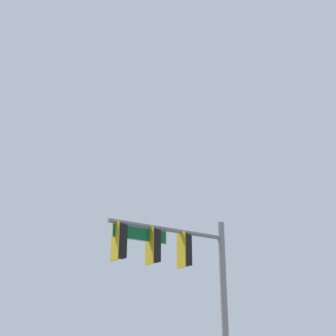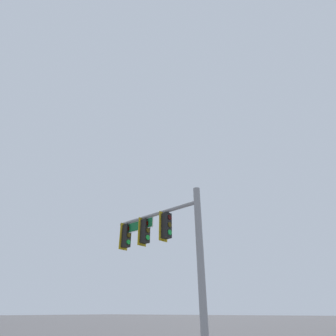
% 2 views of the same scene
% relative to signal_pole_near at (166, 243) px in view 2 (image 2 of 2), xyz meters
% --- Properties ---
extents(signal_pole_near, '(4.99, 0.87, 6.53)m').
position_rel_signal_pole_near_xyz_m(signal_pole_near, '(0.00, 0.00, 0.00)').
color(signal_pole_near, gray).
rests_on(signal_pole_near, ground_plane).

